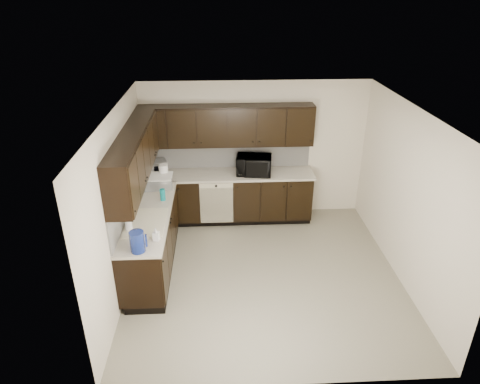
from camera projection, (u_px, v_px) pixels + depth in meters
name	position (u px, v px, depth m)	size (l,w,h in m)	color
floor	(264.00, 274.00, 6.48)	(4.00, 4.00, 0.00)	gray
ceiling	(269.00, 112.00, 5.38)	(4.00, 4.00, 0.00)	white
wall_back	(254.00, 150.00, 7.72)	(4.00, 0.02, 2.50)	beige
wall_left	(120.00, 204.00, 5.83)	(0.02, 4.00, 2.50)	beige
wall_right	(407.00, 197.00, 6.02)	(0.02, 4.00, 2.50)	beige
wall_front	(288.00, 295.00, 4.13)	(4.00, 0.02, 2.50)	beige
lower_cabinets	(199.00, 216.00, 7.24)	(3.00, 2.80, 0.90)	black
countertop	(197.00, 189.00, 7.02)	(3.03, 2.83, 0.04)	#B4AD9D
backsplash	(184.00, 170.00, 7.08)	(3.00, 2.80, 0.48)	beige
upper_cabinets	(189.00, 138.00, 6.73)	(3.00, 2.80, 0.70)	black
dishwasher	(217.00, 201.00, 7.47)	(0.58, 0.04, 0.78)	beige
sink	(146.00, 227.00, 6.00)	(0.54, 0.82, 0.42)	beige
microwave	(254.00, 165.00, 7.47)	(0.60, 0.41, 0.33)	black
soap_bottle_a	(156.00, 234.00, 5.55)	(0.08, 0.08, 0.18)	gray
soap_bottle_b	(128.00, 222.00, 5.74)	(0.10, 0.11, 0.27)	gray
toaster_oven	(156.00, 167.00, 7.52)	(0.36, 0.27, 0.23)	silver
storage_bin	(157.00, 182.00, 7.01)	(0.49, 0.36, 0.19)	white
blue_pitcher	(137.00, 242.00, 5.30)	(0.19, 0.19, 0.28)	navy
teal_tumbler	(163.00, 195.00, 6.58)	(0.08, 0.08, 0.18)	#0B757B
paper_towel_roll	(164.00, 174.00, 7.13)	(0.15, 0.15, 0.32)	white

